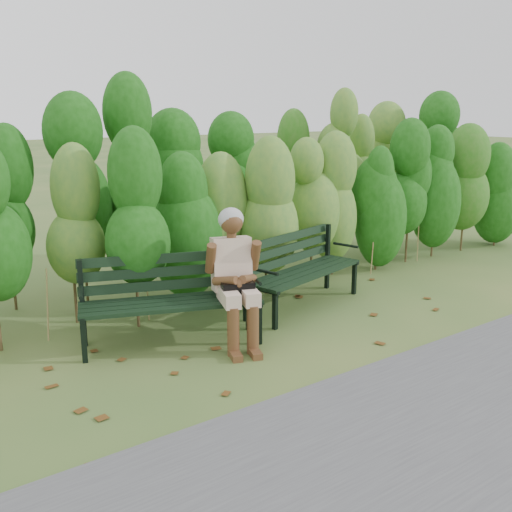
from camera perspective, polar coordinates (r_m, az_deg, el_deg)
ground at (r=5.78m, az=2.07°, el=-7.91°), size 80.00×80.00×0.00m
footpath at (r=4.44m, az=20.62°, el=-15.91°), size 60.00×2.50×0.01m
hedge_band at (r=6.98m, az=-7.38°, el=6.46°), size 11.04×1.67×2.42m
leaf_litter at (r=5.56m, az=0.49°, el=-8.77°), size 5.56×2.21×0.01m
bench_left at (r=5.62m, az=-8.23°, el=-3.45°), size 1.73×1.08×0.82m
bench_right at (r=6.62m, az=4.02°, el=-0.81°), size 1.67×0.89×0.80m
seated_woman at (r=5.50m, az=-2.06°, el=-1.33°), size 0.59×0.81×1.26m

